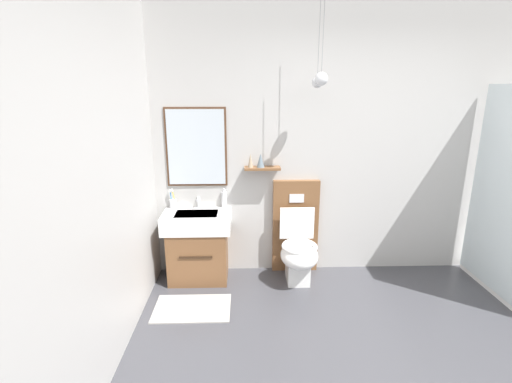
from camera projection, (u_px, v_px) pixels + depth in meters
wall_back at (360, 144)px, 3.83m from camera, size 4.48×0.53×2.71m
wall_left at (47, 207)px, 1.84m from camera, size 0.12×4.12×2.71m
bath_mat at (192, 308)px, 3.36m from camera, size 0.68×0.44×0.01m
vanity_sink_left at (198, 244)px, 3.81m from camera, size 0.67×0.45×0.72m
tap_on_left_sink at (198, 201)px, 3.85m from camera, size 0.03×0.13×0.11m
toilet at (297, 244)px, 3.83m from camera, size 0.48×0.62×1.00m
toothbrush_cup at (173, 203)px, 3.84m from camera, size 0.07×0.07×0.21m
soap_dispenser at (224, 199)px, 3.85m from camera, size 0.06×0.06×0.20m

